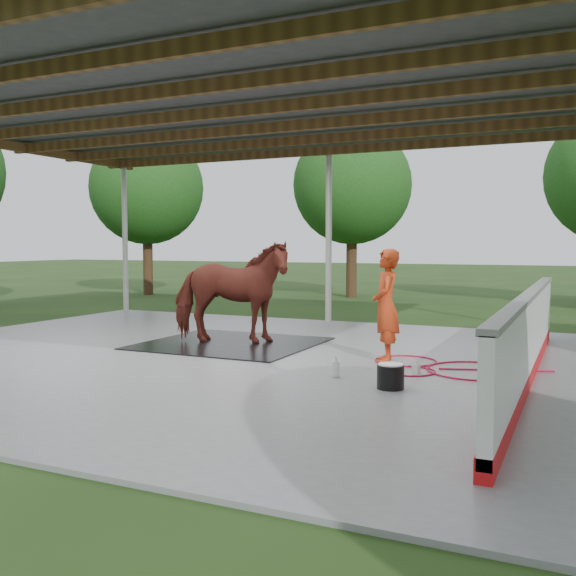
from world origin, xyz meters
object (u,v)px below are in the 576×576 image
at_px(dasher_board, 529,339).
at_px(horse, 230,292).
at_px(handler, 386,306).
at_px(wash_bucket, 391,376).

relative_size(dasher_board, horse, 3.77).
distance_m(dasher_board, horse, 5.13).
bearing_deg(handler, horse, -116.86).
distance_m(dasher_board, handler, 2.13).
relative_size(dasher_board, handler, 4.73).
height_order(dasher_board, horse, horse).
bearing_deg(horse, dasher_board, -119.60).
xyz_separation_m(horse, handler, (2.97, -0.52, -0.07)).
distance_m(horse, wash_bucket, 4.24).
bearing_deg(dasher_board, handler, 166.31).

